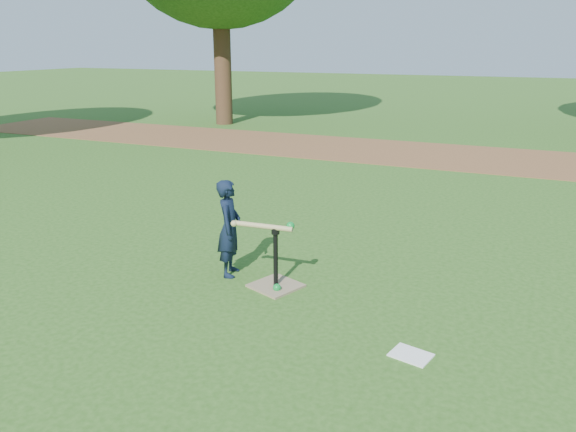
% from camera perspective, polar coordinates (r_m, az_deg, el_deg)
% --- Properties ---
extents(ground, '(80.00, 80.00, 0.00)m').
position_cam_1_polar(ground, '(5.86, -4.34, -6.14)').
color(ground, '#285116').
rests_on(ground, ground).
extents(dirt_strip, '(24.00, 3.00, 0.01)m').
position_cam_1_polar(dirt_strip, '(12.71, 11.78, 6.32)').
color(dirt_strip, brown).
rests_on(dirt_strip, ground).
extents(child, '(0.34, 0.42, 1.01)m').
position_cam_1_polar(child, '(5.75, -5.97, -1.24)').
color(child, black).
rests_on(child, ground).
extents(wiffle_ball_ground, '(0.08, 0.08, 0.08)m').
position_cam_1_polar(wiffle_ball_ground, '(5.49, -1.13, -7.29)').
color(wiffle_ball_ground, '#0C862E').
rests_on(wiffle_ball_ground, ground).
extents(clipboard, '(0.34, 0.29, 0.01)m').
position_cam_1_polar(clipboard, '(4.56, 12.38, -13.63)').
color(clipboard, white).
rests_on(clipboard, ground).
extents(batting_tee, '(0.56, 0.56, 0.61)m').
position_cam_1_polar(batting_tee, '(5.56, -1.25, -6.16)').
color(batting_tee, '#8E785A').
rests_on(batting_tee, ground).
extents(swing_action, '(0.63, 0.16, 0.09)m').
position_cam_1_polar(swing_action, '(5.41, -2.27, -1.01)').
color(swing_action, tan).
rests_on(swing_action, ground).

